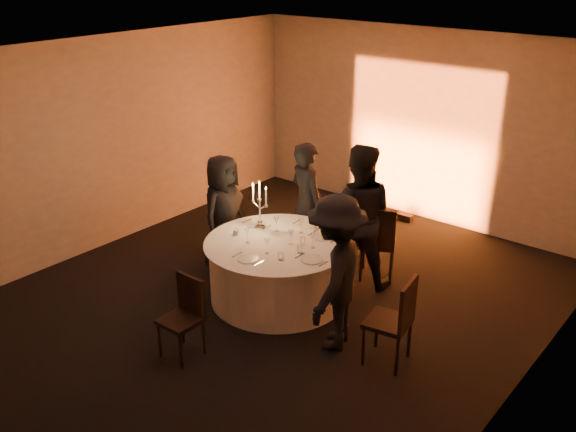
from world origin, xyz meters
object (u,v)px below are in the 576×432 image
Objects in this scene: guest_back_left at (307,204)px; coffee_cup at (236,232)px; chair_back_right at (378,239)px; candelabra at (260,212)px; chair_right at (396,317)px; banquet_table at (278,270)px; chair_front at (185,312)px; guest_back_right at (358,216)px; chair_back_left at (345,224)px; guest_left at (223,212)px; guest_right at (336,273)px; chair_left at (221,215)px.

guest_back_left is 15.67× the size of coffee_cup.
chair_back_right is 1.62× the size of candelabra.
guest_back_left is (-2.19, 1.33, 0.30)m from chair_right.
banquet_table is at bearing 15.76° from coffee_cup.
banquet_table is 1.04× the size of guest_back_left.
coffee_cup is at bearing 110.45° from chair_front.
guest_back_right is (0.55, 2.46, 0.45)m from chair_front.
chair_back_left is 1.71m from guest_left.
chair_front is at bearing -158.40° from guest_left.
guest_back_right is at bearing 30.29° from chair_back_right.
guest_back_right is at bearing 76.80° from chair_front.
banquet_table is 0.78m from candelabra.
guest_left is (-1.13, -1.25, 0.29)m from chair_back_left.
guest_left is at bearing -123.80° from guest_right.
chair_left is 1.38× the size of candelabra.
chair_right reaches higher than chair_back_left.
chair_front is (-1.85, -1.23, -0.07)m from chair_right.
guest_back_left is 0.87m from candelabra.
guest_back_left reaches higher than guest_left.
chair_front is at bearing -167.02° from chair_left.
banquet_table is 16.36× the size of coffee_cup.
chair_right is at bearing -8.89° from banquet_table.
chair_back_left is 2.99m from chair_front.
guest_back_left reaches higher than chair_right.
guest_back_right is at bearing -167.41° from guest_back_left.
chair_right is (1.14, -1.48, -0.02)m from chair_back_right.
coffee_cup is (0.59, -0.38, 0.00)m from guest_left.
banquet_table is 0.95× the size of guest_back_right.
guest_left reaches higher than candelabra.
guest_right is (-0.70, -0.10, 0.32)m from chair_right.
guest_left is (0.48, -0.42, 0.30)m from chair_left.
chair_right is 3.02m from guest_left.
banquet_table is 1.29m from guest_right.
chair_front is (-0.71, -2.71, -0.09)m from chair_back_right.
chair_left is 0.51× the size of guest_back_left.
chair_back_left is 0.57× the size of guest_left.
coffee_cup is (-0.53, 1.36, 0.30)m from chair_front.
guest_back_right is (-0.16, -0.25, 0.36)m from chair_back_right.
guest_left is 0.90× the size of guest_right.
chair_back_left is 0.48× the size of guest_back_right.
banquet_table is at bearing -127.57° from guest_right.
banquet_table is 1.22m from guest_back_right.
chair_left is 1.81m from chair_back_left.
chair_right is 0.63× the size of guest_left.
chair_front is at bearing -66.03° from chair_right.
candelabra is at bearing -128.84° from guest_right.
chair_right is 0.53× the size of guest_back_right.
candelabra is at bearing 102.66° from guest_back_left.
chair_front is 1.39× the size of candelabra.
chair_back_left is at bearing -110.36° from guest_back_left.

